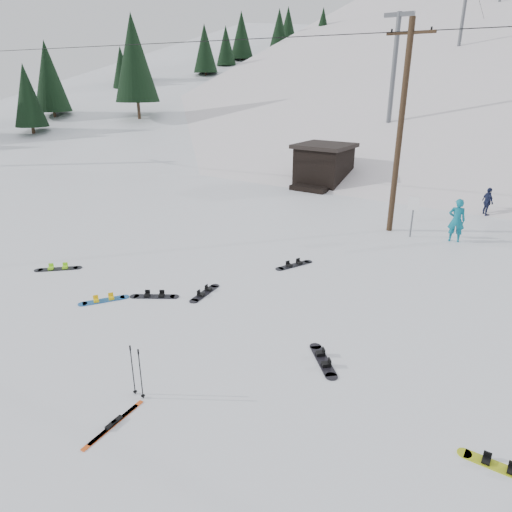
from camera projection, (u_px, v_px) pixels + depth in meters
The scene contains 20 objects.
ground at pixel (129, 354), 11.77m from camera, with size 200.00×200.00×0.00m, color white.
ski_slope at pixel (473, 236), 58.39m from camera, with size 60.00×75.00×45.00m, color white.
ridge_left at pixel (219, 200), 71.65m from camera, with size 34.00×85.00×38.00m, color white.
treeline_left at pixel (191, 133), 60.48m from camera, with size 20.00×64.00×10.00m, color black, non-canonical shape.
utility_pole at pixel (400, 128), 19.79m from camera, with size 2.00×0.26×9.00m.
trail_sign at pixel (413, 209), 20.11m from camera, with size 0.50×0.09×1.85m.
lift_hut at pixel (323, 165), 30.02m from camera, with size 3.40×4.10×2.75m.
lift_tower_near at pixel (395, 62), 34.12m from camera, with size 2.20×0.36×8.00m.
lift_tower_mid at pixel (466, 0), 47.16m from camera, with size 2.20×0.36×8.00m.
hero_snowboard at pixel (104, 300), 14.59m from camera, with size 0.98×1.38×0.11m.
hero_skis at pixel (114, 424), 9.35m from camera, with size 0.25×1.65×0.09m.
ski_poles at pixel (137, 372), 9.97m from camera, with size 0.35×0.09×1.26m.
board_scatter_a at pixel (154, 296), 14.86m from camera, with size 1.40×1.02×0.11m.
board_scatter_b at pixel (205, 293), 15.09m from camera, with size 0.47×1.57×0.11m.
board_scatter_c at pixel (58, 268), 17.03m from camera, with size 1.31×1.30×0.12m.
board_scatter_d at pixel (323, 360), 11.46m from camera, with size 1.24×1.26×0.11m.
board_scatter_e at pixel (498, 466), 8.31m from camera, with size 1.43×0.27×0.10m.
board_scatter_f at pixel (294, 265), 17.37m from camera, with size 0.84×1.58×0.12m.
skier_teal at pixel (457, 220), 19.68m from camera, with size 0.69×0.46×1.90m, color #0C6A80.
skier_navy at pixel (488, 202), 23.54m from camera, with size 0.86×0.36×1.47m, color #1A2041.
Camera 1 is at (8.41, -6.43, 6.60)m, focal length 32.00 mm.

